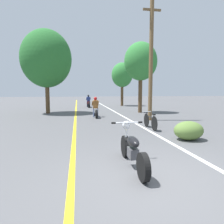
{
  "coord_description": "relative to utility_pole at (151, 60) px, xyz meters",
  "views": [
    {
      "loc": [
        -1.55,
        -3.84,
        1.81
      ],
      "look_at": [
        -0.08,
        4.6,
        0.9
      ],
      "focal_mm": 32.0,
      "sensor_mm": 36.0,
      "label": 1
    }
  ],
  "objects": [
    {
      "name": "roadside_bush",
      "position": [
        -0.37,
        -4.99,
        -3.31
      ],
      "size": [
        1.1,
        0.88,
        0.7
      ],
      "color": "#5B7A38",
      "rests_on": "ground"
    },
    {
      "name": "motorcycle_rider_lead",
      "position": [
        -3.18,
        2.07,
        -3.13
      ],
      "size": [
        0.5,
        2.04,
        1.4
      ],
      "color": "black",
      "rests_on": "ground"
    },
    {
      "name": "motorcycle_foreground",
      "position": [
        -3.13,
        -7.15,
        -3.23
      ],
      "size": [
        0.83,
        2.12,
        1.01
      ],
      "color": "black",
      "rests_on": "ground"
    },
    {
      "name": "roadside_tree_left",
      "position": [
        -6.76,
        5.01,
        0.65
      ],
      "size": [
        3.93,
        3.54,
        6.59
      ],
      "color": "#513A23",
      "rests_on": "ground"
    },
    {
      "name": "roadside_tree_right_near",
      "position": [
        0.76,
        4.34,
        0.51
      ],
      "size": [
        2.71,
        2.44,
        5.78
      ],
      "color": "#513A23",
      "rests_on": "ground"
    },
    {
      "name": "motorcycle_rider_far",
      "position": [
        -3.2,
        10.54,
        -3.14
      ],
      "size": [
        0.5,
        2.11,
        1.37
      ],
      "color": "black",
      "rests_on": "ground"
    },
    {
      "name": "utility_pole",
      "position": [
        0.0,
        0.0,
        0.0
      ],
      "size": [
        1.1,
        0.24,
        7.14
      ],
      "color": "brown",
      "rests_on": "ground"
    },
    {
      "name": "roadside_tree_right_far",
      "position": [
        0.94,
        11.98,
        0.01
      ],
      "size": [
        2.53,
        2.28,
        5.17
      ],
      "color": "#513A23",
      "rests_on": "ground"
    },
    {
      "name": "bicycle_parked",
      "position": [
        -0.98,
        -2.67,
        -3.3
      ],
      "size": [
        0.44,
        1.73,
        0.78
      ],
      "color": "black",
      "rests_on": "ground"
    },
    {
      "name": "lane_stripe_edge",
      "position": [
        -1.21,
        4.79,
        -3.66
      ],
      "size": [
        0.14,
        48.0,
        0.01
      ],
      "primitive_type": "cube",
      "color": "white",
      "rests_on": "ground"
    },
    {
      "name": "lane_stripe_center",
      "position": [
        -4.55,
        4.79,
        -3.66
      ],
      "size": [
        0.14,
        48.0,
        0.01
      ],
      "primitive_type": "cube",
      "color": "yellow",
      "rests_on": "ground"
    },
    {
      "name": "ground_plane",
      "position": [
        -2.85,
        -7.81,
        -3.66
      ],
      "size": [
        120.0,
        120.0,
        0.0
      ],
      "primitive_type": "plane",
      "color": "#515154"
    }
  ]
}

